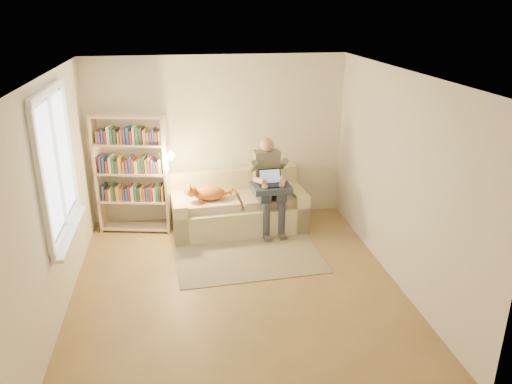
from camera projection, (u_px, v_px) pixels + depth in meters
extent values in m
plane|color=olive|center=(237.00, 286.00, 6.22)|extent=(4.50, 4.50, 0.00)
cube|color=white|center=(234.00, 74.00, 5.30)|extent=(4.00, 4.50, 0.02)
cube|color=silver|center=(54.00, 199.00, 5.47)|extent=(0.02, 4.50, 2.60)
cube|color=silver|center=(399.00, 180.00, 6.06)|extent=(0.02, 4.50, 2.60)
cube|color=silver|center=(218.00, 140.00, 7.84)|extent=(4.00, 0.02, 2.60)
cube|color=silver|center=(272.00, 293.00, 3.69)|extent=(4.00, 0.02, 2.60)
plane|color=white|center=(57.00, 163.00, 5.53)|extent=(0.00, 1.50, 1.50)
cube|color=white|center=(47.00, 91.00, 5.25)|extent=(0.05, 1.50, 0.08)
cube|color=white|center=(67.00, 227.00, 5.81)|extent=(0.05, 1.50, 0.08)
cube|color=white|center=(57.00, 163.00, 5.53)|extent=(0.04, 0.05, 1.50)
cube|color=white|center=(71.00, 231.00, 5.84)|extent=(0.12, 1.52, 0.04)
cube|color=beige|center=(239.00, 216.00, 7.75)|extent=(2.08, 1.04, 0.43)
cube|color=beige|center=(234.00, 182.00, 7.92)|extent=(2.04, 0.34, 0.44)
cube|color=beige|center=(179.00, 216.00, 7.53)|extent=(0.26, 0.92, 0.61)
cube|color=beige|center=(295.00, 205.00, 7.91)|extent=(0.26, 0.92, 0.61)
cube|color=beige|center=(209.00, 203.00, 7.51)|extent=(0.90, 0.66, 0.12)
cube|color=beige|center=(268.00, 198.00, 7.70)|extent=(0.90, 0.66, 0.12)
cube|color=slate|center=(267.00, 168.00, 7.61)|extent=(0.40, 0.24, 0.54)
sphere|color=tan|center=(267.00, 145.00, 7.46)|extent=(0.21, 0.21, 0.21)
cube|color=#303743|center=(263.00, 194.00, 7.47)|extent=(0.18, 0.45, 0.17)
cube|color=#303743|center=(278.00, 193.00, 7.52)|extent=(0.18, 0.45, 0.17)
cylinder|color=#303743|center=(266.00, 221.00, 7.40)|extent=(0.11, 0.11, 0.57)
cylinder|color=#303743|center=(281.00, 219.00, 7.44)|extent=(0.11, 0.11, 0.57)
ellipsoid|color=orange|center=(209.00, 194.00, 7.43)|extent=(0.49, 0.28, 0.21)
sphere|color=orange|center=(191.00, 191.00, 7.31)|extent=(0.17, 0.17, 0.17)
cylinder|color=orange|center=(225.00, 194.00, 7.54)|extent=(0.24, 0.06, 0.07)
cube|color=#263443|center=(270.00, 188.00, 7.44)|extent=(0.59, 0.50, 0.09)
cube|color=black|center=(271.00, 185.00, 7.38)|extent=(0.35, 0.26, 0.02)
cube|color=black|center=(269.00, 176.00, 7.45)|extent=(0.34, 0.10, 0.22)
plane|color=#8CA5CC|center=(269.00, 176.00, 7.45)|extent=(0.31, 0.10, 0.29)
cube|color=beige|center=(98.00, 174.00, 7.48)|extent=(0.10, 0.28, 1.83)
cube|color=beige|center=(167.00, 175.00, 7.43)|extent=(0.10, 0.28, 1.83)
cube|color=beige|center=(137.00, 227.00, 7.76)|extent=(1.12, 0.50, 0.03)
cube|color=beige|center=(135.00, 200.00, 7.61)|extent=(1.12, 0.50, 0.03)
cube|color=beige|center=(132.00, 173.00, 7.45)|extent=(1.12, 0.50, 0.03)
cube|color=beige|center=(130.00, 144.00, 7.29)|extent=(1.12, 0.50, 0.03)
cube|color=beige|center=(127.00, 116.00, 7.14)|extent=(1.12, 0.50, 0.03)
cube|color=silver|center=(134.00, 193.00, 7.56)|extent=(0.95, 0.41, 0.22)
cube|color=#267233|center=(132.00, 165.00, 7.40)|extent=(0.95, 0.41, 0.22)
cube|color=#333338|center=(129.00, 136.00, 7.25)|extent=(0.95, 0.41, 0.22)
cylinder|color=white|center=(162.00, 171.00, 7.42)|extent=(0.10, 0.10, 0.04)
cone|color=white|center=(169.00, 156.00, 7.20)|extent=(0.15, 0.17, 0.15)
cube|color=gray|center=(250.00, 259.00, 6.87)|extent=(2.07, 1.30, 0.01)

